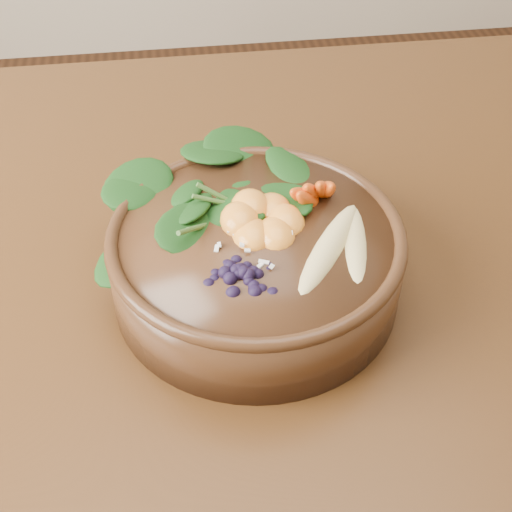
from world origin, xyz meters
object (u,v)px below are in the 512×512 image
mandarin_cluster (263,209)px  stoneware_bowl (256,263)px  banana_halves (344,234)px  blueberry_pile (242,260)px  kale_heap (228,172)px  carrot_cluster (326,161)px  dining_table (325,259)px

mandarin_cluster → stoneware_bowl: bearing=-118.6°
mandarin_cluster → banana_halves: bearing=-32.0°
banana_halves → mandarin_cluster: (-0.08, 0.05, 0.00)m
stoneware_bowl → blueberry_pile: bearing=-109.4°
kale_heap → banana_halves: kale_heap is taller
stoneware_bowl → banana_halves: 0.11m
blueberry_pile → carrot_cluster: bearing=48.2°
kale_heap → mandarin_cluster: bearing=-64.0°
carrot_cluster → banana_halves: 0.09m
banana_halves → blueberry_pile: 0.12m
stoneware_bowl → carrot_cluster: bearing=34.0°
stoneware_bowl → mandarin_cluster: (0.01, 0.02, 0.06)m
dining_table → mandarin_cluster: 0.26m
carrot_cluster → blueberry_pile: size_ratio=0.60×
dining_table → blueberry_pile: 0.32m
dining_table → carrot_cluster: 0.24m
stoneware_bowl → blueberry_pile: 0.09m
carrot_cluster → dining_table: bearing=91.2°
mandarin_cluster → blueberry_pile: bearing=-111.5°
carrot_cluster → mandarin_cluster: (-0.08, -0.04, -0.03)m
dining_table → kale_heap: bearing=-157.5°
stoneware_bowl → carrot_cluster: carrot_cluster is taller
kale_heap → dining_table: bearing=22.5°
banana_halves → carrot_cluster: bearing=113.1°
dining_table → blueberry_pile: blueberry_pile is taller
carrot_cluster → mandarin_cluster: size_ratio=0.87×
mandarin_cluster → blueberry_pile: (-0.03, -0.08, 0.00)m
blueberry_pile → banana_halves: bearing=16.2°
stoneware_bowl → kale_heap: size_ratio=1.53×
dining_table → stoneware_bowl: size_ratio=4.93×
dining_table → carrot_cluster: carrot_cluster is taller
banana_halves → blueberry_pile: blueberry_pile is taller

